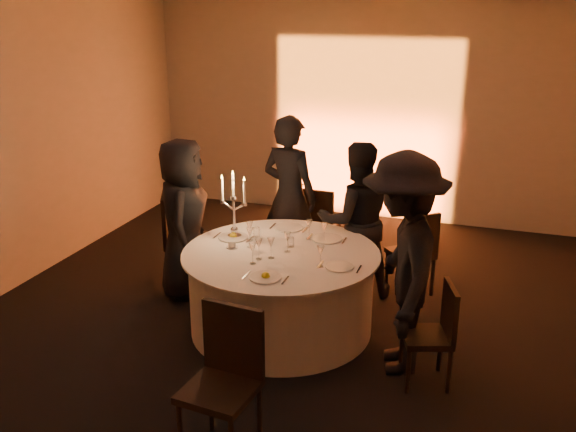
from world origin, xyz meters
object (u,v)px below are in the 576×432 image
(chair_back_right, at_px, (415,249))
(candelabra, at_px, (234,214))
(guest_left, at_px, (184,219))
(guest_back_right, at_px, (356,220))
(chair_right, at_px, (436,329))
(banquet_table, at_px, (281,291))
(guest_back_left, at_px, (290,197))
(chair_back_left, at_px, (320,220))
(guest_right, at_px, (402,265))
(chair_front, at_px, (225,373))
(coffee_cup, at_px, (232,244))
(chair_left, at_px, (177,234))

(chair_back_right, bearing_deg, candelabra, -11.89)
(guest_left, relative_size, guest_back_right, 1.02)
(chair_right, xyz_separation_m, candelabra, (-2.00, 0.67, 0.53))
(guest_back_right, bearing_deg, candelabra, 9.02)
(guest_left, bearing_deg, banquet_table, -127.05)
(candelabra, bearing_deg, chair_right, -18.46)
(chair_back_right, xyz_separation_m, guest_back_left, (-1.40, 0.13, 0.39))
(guest_back_left, bearing_deg, candelabra, 93.20)
(chair_back_left, relative_size, guest_right, 0.48)
(chair_front, height_order, guest_right, guest_right)
(guest_right, bearing_deg, coffee_cup, -113.67)
(chair_front, xyz_separation_m, guest_back_left, (-0.54, 2.95, 0.31))
(chair_right, distance_m, coffee_cup, 1.98)
(guest_back_right, bearing_deg, chair_front, 57.67)
(guest_back_left, bearing_deg, guest_left, 60.17)
(chair_back_right, relative_size, guest_right, 0.49)
(guest_back_left, height_order, guest_back_right, guest_back_left)
(chair_back_right, xyz_separation_m, guest_right, (0.07, -1.41, 0.41))
(chair_back_right, height_order, candelabra, candelabra)
(chair_right, distance_m, chair_front, 1.77)
(chair_left, bearing_deg, guest_left, -160.66)
(chair_back_left, bearing_deg, guest_left, 54.78)
(chair_left, distance_m, candelabra, 1.00)
(chair_back_left, distance_m, candelabra, 1.64)
(chair_back_left, bearing_deg, banquet_table, 97.50)
(chair_front, bearing_deg, banquet_table, 102.86)
(guest_right, bearing_deg, guest_left, -121.12)
(chair_right, xyz_separation_m, coffee_cup, (-1.91, 0.41, 0.33))
(guest_left, relative_size, guest_back_left, 0.92)
(candelabra, bearing_deg, guest_back_left, 78.16)
(chair_left, relative_size, chair_right, 1.20)
(guest_back_right, bearing_deg, chair_back_left, -78.92)
(candelabra, bearing_deg, coffee_cup, -71.58)
(chair_right, height_order, candelabra, candelabra)
(chair_back_left, distance_m, guest_left, 1.73)
(chair_back_left, distance_m, chair_back_right, 1.33)
(guest_back_right, xyz_separation_m, candelabra, (-1.02, -0.73, 0.19))
(chair_left, relative_size, guest_back_right, 0.63)
(chair_back_right, height_order, guest_back_left, guest_back_left)
(guest_left, bearing_deg, chair_right, -126.28)
(chair_right, distance_m, guest_left, 2.79)
(banquet_table, distance_m, chair_front, 1.73)
(coffee_cup, distance_m, candelabra, 0.34)
(chair_right, bearing_deg, chair_back_right, 175.11)
(guest_left, distance_m, candelabra, 0.68)
(chair_back_right, relative_size, guest_back_right, 0.56)
(guest_back_left, bearing_deg, chair_back_right, -170.25)
(chair_right, height_order, guest_right, guest_right)
(candelabra, bearing_deg, chair_front, -68.67)
(coffee_cup, bearing_deg, chair_front, -68.23)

